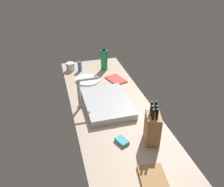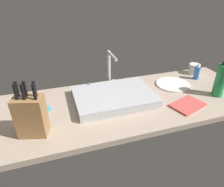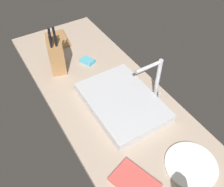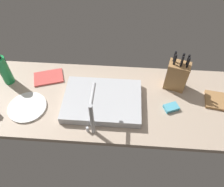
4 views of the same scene
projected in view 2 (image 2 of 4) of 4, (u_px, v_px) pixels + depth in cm
name	position (u px, v px, depth cm)	size (l,w,h in cm)	color
countertop_slab	(113.00, 106.00, 127.41)	(194.02, 64.23, 3.50)	tan
sink_basin	(114.00, 97.00, 128.62)	(49.91, 35.45, 5.37)	#B7BABF
faucet	(110.00, 66.00, 138.83)	(5.50, 17.17, 25.95)	#B7BABF
knife_block	(31.00, 116.00, 96.68)	(15.59, 12.32, 28.59)	#9E7042
soap_bottle	(197.00, 72.00, 155.01)	(4.20, 4.20, 12.93)	blue
water_bottle	(221.00, 80.00, 130.10)	(7.08, 7.08, 23.81)	#1E8E47
dinner_plate	(173.00, 84.00, 148.14)	(24.56, 24.56, 1.20)	white
dish_towel	(187.00, 105.00, 123.90)	(20.39, 13.65, 1.20)	#CC4C47
coffee_mug	(194.00, 69.00, 164.62)	(8.72, 8.72, 8.23)	silver
dish_sponge	(42.00, 109.00, 118.52)	(9.00, 6.00, 2.40)	#4CA3BC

